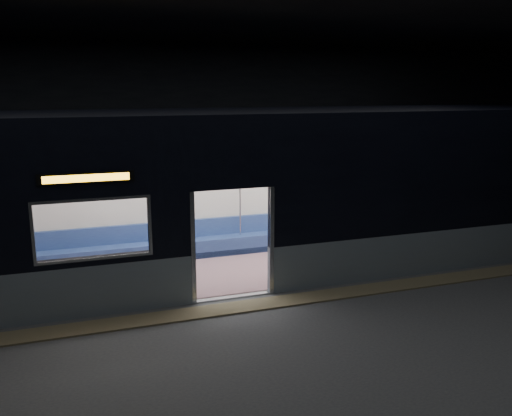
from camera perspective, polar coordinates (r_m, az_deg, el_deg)
station_floor at (r=9.25m, az=-0.49°, el=-11.74°), size 24.00×14.00×0.01m
station_envelope at (r=8.42m, az=-0.54°, el=11.63°), size 24.00×14.00×5.00m
tactile_strip at (r=9.72m, az=-1.54°, el=-10.36°), size 22.80×0.50×0.03m
metro_car at (r=11.04m, az=-4.73°, el=2.34°), size 18.00×3.04×3.35m
passenger at (r=14.08m, az=13.54°, el=-0.19°), size 0.37×0.64×1.30m
handbag at (r=13.94m, az=13.99°, el=-0.79°), size 0.30×0.27×0.13m
transit_map at (r=14.31m, az=13.70°, el=2.78°), size 0.92×0.03×0.60m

